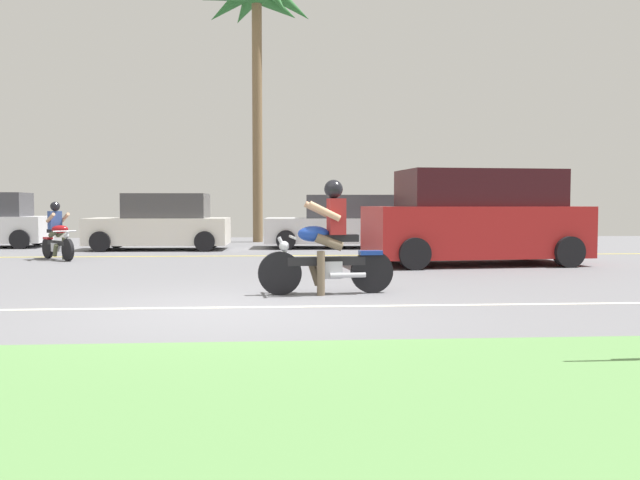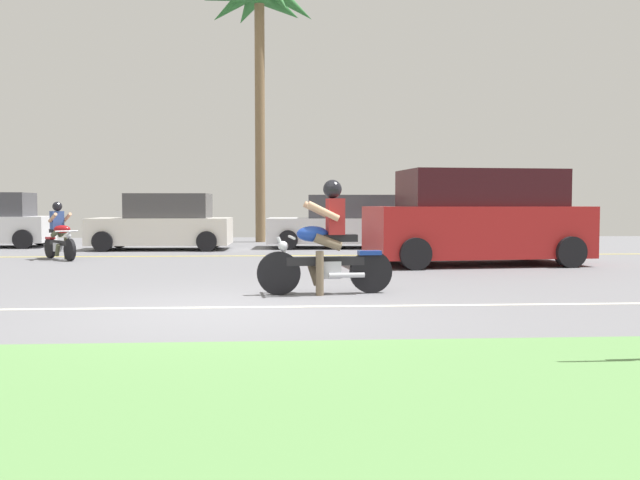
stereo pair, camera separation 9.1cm
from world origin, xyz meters
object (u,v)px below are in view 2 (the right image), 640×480
at_px(palm_tree_0, 259,10).
at_px(parked_car_2, 346,223).
at_px(parked_car_1, 164,224).
at_px(motorcyclist, 327,246).
at_px(suv_nearby, 477,219).
at_px(motorcyclist_distant, 59,235).

bearing_deg(palm_tree_0, parked_car_2, -50.73).
bearing_deg(parked_car_1, parked_car_2, 5.29).
distance_m(motorcyclist, parked_car_2, 10.27).
bearing_deg(suv_nearby, palm_tree_0, 118.77).
bearing_deg(parked_car_1, motorcyclist_distant, -119.25).
bearing_deg(parked_car_1, palm_tree_0, 54.88).
distance_m(suv_nearby, parked_car_2, 6.09).
distance_m(parked_car_1, parked_car_2, 5.29).
height_order(parked_car_2, motorcyclist_distant, parked_car_2).
distance_m(motorcyclist, palm_tree_0, 15.24).
xyz_separation_m(motorcyclist, palm_tree_0, (-1.32, 13.42, 7.11)).
xyz_separation_m(parked_car_2, palm_tree_0, (-2.65, 3.24, 7.07)).
bearing_deg(motorcyclist, parked_car_1, 112.08).
relative_size(suv_nearby, parked_car_2, 1.06).
height_order(motorcyclist, parked_car_1, motorcyclist).
height_order(motorcyclist, motorcyclist_distant, motorcyclist).
bearing_deg(parked_car_1, motorcyclist, -67.92).
relative_size(parked_car_2, palm_tree_0, 0.50).
relative_size(motorcyclist, palm_tree_0, 0.21).
bearing_deg(motorcyclist_distant, parked_car_1, 60.75).
bearing_deg(palm_tree_0, motorcyclist, -84.40).
height_order(suv_nearby, motorcyclist_distant, suv_nearby).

